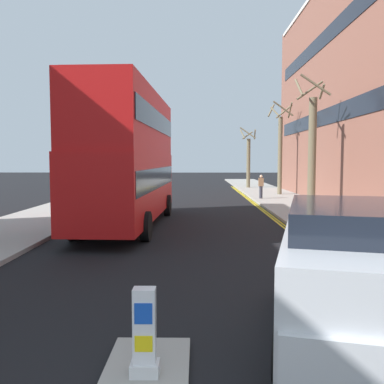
{
  "coord_description": "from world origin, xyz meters",
  "views": [
    {
      "loc": [
        0.65,
        -1.97,
        2.8
      ],
      "look_at": [
        0.5,
        11.0,
        1.8
      ],
      "focal_mm": 39.36,
      "sensor_mm": 36.0,
      "label": 1
    }
  ],
  "objects_px": {
    "keep_left_bollard": "(145,335)",
    "taxi_minivan": "(349,275)",
    "pedestrian_far": "(261,186)",
    "double_decker_bus_away": "(129,154)"
  },
  "relations": [
    {
      "from": "keep_left_bollard",
      "to": "taxi_minivan",
      "type": "bearing_deg",
      "value": 21.21
    },
    {
      "from": "taxi_minivan",
      "to": "pedestrian_far",
      "type": "distance_m",
      "value": 22.73
    },
    {
      "from": "keep_left_bollard",
      "to": "pedestrian_far",
      "type": "relative_size",
      "value": 0.69
    },
    {
      "from": "keep_left_bollard",
      "to": "pedestrian_far",
      "type": "height_order",
      "value": "pedestrian_far"
    },
    {
      "from": "double_decker_bus_away",
      "to": "pedestrian_far",
      "type": "height_order",
      "value": "double_decker_bus_away"
    },
    {
      "from": "taxi_minivan",
      "to": "pedestrian_far",
      "type": "xyz_separation_m",
      "value": [
        2.12,
        22.63,
        -0.08
      ]
    },
    {
      "from": "keep_left_bollard",
      "to": "double_decker_bus_away",
      "type": "bearing_deg",
      "value": 99.96
    },
    {
      "from": "double_decker_bus_away",
      "to": "pedestrian_far",
      "type": "bearing_deg",
      "value": 57.11
    },
    {
      "from": "keep_left_bollard",
      "to": "taxi_minivan",
      "type": "xyz_separation_m",
      "value": [
        2.93,
        1.14,
        0.46
      ]
    },
    {
      "from": "keep_left_bollard",
      "to": "taxi_minivan",
      "type": "distance_m",
      "value": 3.18
    }
  ]
}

